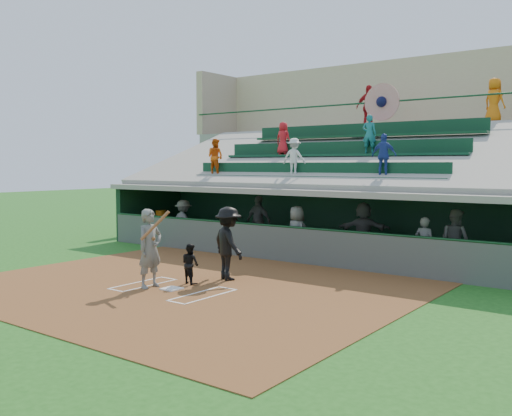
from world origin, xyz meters
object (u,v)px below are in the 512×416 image
Objects in this scene: home_plate at (172,289)px; white_table at (161,230)px; batter_at_plate at (150,248)px; catcher at (190,264)px; water_cooler at (161,215)px.

home_plate is 0.49× the size of white_table.
home_plate is at bearing 15.44° from batter_at_plate.
catcher is (0.48, 0.92, -0.47)m from batter_at_plate.
water_cooler is at bearing 137.77° from home_plate.
water_cooler reaches higher than white_table.
catcher is (-0.10, 0.76, 0.50)m from home_plate.
water_cooler reaches higher than home_plate.
batter_at_plate is 1.90× the size of catcher.
water_cooler is (-6.92, 6.28, 0.98)m from home_plate.
white_table is 0.60m from water_cooler.
batter_at_plate is 1.14m from catcher.
batter_at_plate is at bearing -66.57° from white_table.
catcher reaches higher than home_plate.
water_cooler is (0.08, -0.05, 0.59)m from white_table.
white_table is (-6.90, 5.58, -0.11)m from catcher.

